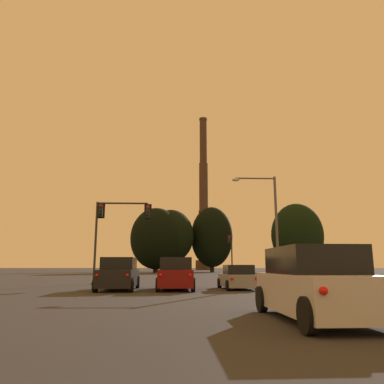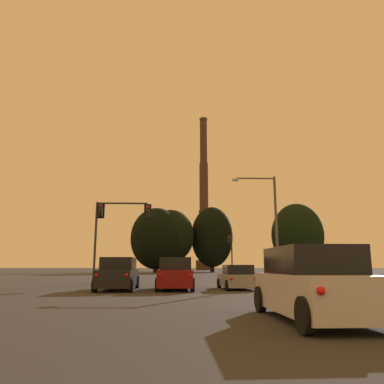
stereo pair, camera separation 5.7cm
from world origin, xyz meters
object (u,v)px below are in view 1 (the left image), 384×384
traffic_light_far_right (231,249)px  traffic_light_overhead_left (114,221)px  suv_right_lane_third (315,284)px  street_lamp (269,216)px  suv_left_lane_front (119,274)px  suv_center_lane_front (176,274)px  hatchback_right_lane_front (237,278)px  smokestack (204,208)px

traffic_light_far_right → traffic_light_overhead_left: (-12.22, -20.88, 1.17)m
suv_right_lane_third → street_lamp: size_ratio=0.59×
suv_right_lane_third → traffic_light_overhead_left: bearing=112.2°
suv_right_lane_third → traffic_light_overhead_left: (-8.52, 19.90, 3.94)m
suv_left_lane_front → suv_center_lane_front: same height
suv_center_lane_front → traffic_light_overhead_left: traffic_light_overhead_left is taller
hatchback_right_lane_front → suv_center_lane_front: 3.74m
suv_left_lane_front → smokestack: bearing=82.7°
suv_left_lane_front → smokestack: smokestack is taller
suv_left_lane_front → traffic_light_far_right: (10.62, 28.08, 2.78)m
suv_left_lane_front → traffic_light_far_right: size_ratio=0.88×
street_lamp → smokestack: bearing=88.6°
hatchback_right_lane_front → suv_right_lane_third: size_ratio=0.84×
suv_center_lane_front → traffic_light_far_right: 29.03m
traffic_light_far_right → smokestack: smokestack is taller
hatchback_right_lane_front → suv_left_lane_front: size_ratio=0.84×
traffic_light_far_right → traffic_light_overhead_left: bearing=-120.3°
suv_right_lane_third → suv_center_lane_front: bearing=104.6°
hatchback_right_lane_front → suv_left_lane_front: suv_left_lane_front is taller
street_lamp → suv_right_lane_third: bearing=-100.8°
suv_center_lane_front → street_lamp: street_lamp is taller
hatchback_right_lane_front → suv_left_lane_front: bearing=-177.8°
suv_right_lane_third → traffic_light_far_right: bearing=83.8°
suv_right_lane_third → traffic_light_far_right: traffic_light_far_right is taller
traffic_light_far_right → smokestack: (2.63, 86.78, 19.03)m
hatchback_right_lane_front → street_lamp: size_ratio=0.50×
street_lamp → hatchback_right_lane_front: bearing=-121.5°
suv_right_lane_third → traffic_light_overhead_left: size_ratio=0.77×
hatchback_right_lane_front → traffic_light_far_right: (3.58, 27.54, 3.01)m
suv_left_lane_front → traffic_light_overhead_left: traffic_light_overhead_left is taller
suv_left_lane_front → hatchback_right_lane_front: bearing=3.7°
smokestack → hatchback_right_lane_front: bearing=-93.1°
suv_center_lane_front → street_lamp: size_ratio=0.59×
traffic_light_overhead_left → street_lamp: size_ratio=0.76×
suv_right_lane_third → traffic_light_far_right: 41.04m
suv_center_lane_front → smokestack: 117.22m
suv_left_lane_front → traffic_light_overhead_left: bearing=101.8°
suv_left_lane_front → smokestack: size_ratio=0.08×
street_lamp → traffic_light_overhead_left: bearing=175.5°
suv_center_lane_front → street_lamp: bearing=41.1°
hatchback_right_lane_front → suv_left_lane_front: (-7.04, -0.53, 0.23)m
traffic_light_overhead_left → smokestack: 110.14m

